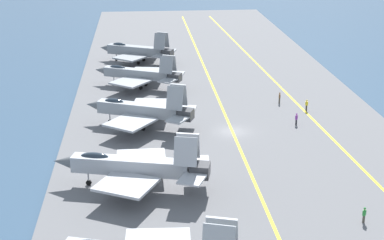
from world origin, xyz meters
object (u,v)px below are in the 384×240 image
Objects in this scene: parked_jet_second at (134,166)px; parked_jet_fourth at (139,74)px; crew_brown_vest at (280,97)px; crew_yellow_vest at (307,105)px; crew_purple_vest at (296,119)px; parked_jet_third at (141,110)px; parked_jet_fifth at (137,51)px; crew_green_vest at (364,214)px.

parked_jet_fourth is at bearing -1.32° from parked_jet_second.
crew_yellow_vest is (-3.72, -3.19, -0.04)m from crew_brown_vest.
crew_purple_vest is (17.47, -22.30, -1.68)m from parked_jet_second.
parked_jet_fourth is 9.00× the size of crew_yellow_vest.
parked_jet_fourth is at bearing 59.79° from crew_yellow_vest.
parked_jet_fourth reaches higher than crew_purple_vest.
parked_jet_third is 18.91m from parked_jet_fourth.
parked_jet_fifth is 34.76m from crew_brown_vest.
parked_jet_fifth is at bearing 18.51° from crew_green_vest.
parked_jet_fifth is 9.23× the size of crew_green_vest.
crew_yellow_vest is (5.73, -3.04, 0.00)m from crew_purple_vest.
parked_jet_second reaches higher than parked_jet_fifth.
parked_jet_second is at bearing 177.11° from parked_jet_third.
parked_jet_third reaches higher than crew_brown_vest.
parked_jet_fifth is 42.64m from crew_purple_vest.
parked_jet_second is 34.91m from crew_brown_vest.
crew_yellow_vest is at bearing -6.16° from crew_green_vest.
crew_brown_vest is 1.04× the size of crew_yellow_vest.
crew_purple_vest is at bearing -132.99° from parked_jet_fourth.
parked_jet_fourth is at bearing 63.68° from crew_brown_vest.
parked_jet_third is at bearing -179.43° from parked_jet_fifth.
parked_jet_third is 34.87m from crew_green_vest.
crew_purple_vest is 1.04× the size of crew_green_vest.
parked_jet_second is at bearing 179.38° from parked_jet_fifth.
parked_jet_fifth is at bearing 38.67° from crew_yellow_vest.
parked_jet_fourth is 28.36m from crew_yellow_vest.
crew_purple_vest and crew_yellow_vest have the same top height.
crew_purple_vest is at bearing 152.03° from crew_yellow_vest.
crew_purple_vest is (-36.67, -21.72, -1.39)m from parked_jet_fifth.
crew_yellow_vest is (4.66, -24.41, -1.57)m from parked_jet_third.
parked_jet_third is at bearing 36.86° from crew_green_vest.
crew_purple_vest is at bearing -179.11° from crew_brown_vest.
crew_brown_vest is (9.46, 0.15, 0.04)m from crew_purple_vest.
parked_jet_fourth reaches higher than crew_brown_vest.
parked_jet_second is at bearing 140.55° from crew_brown_vest.
parked_jet_third is 21.45m from crew_purple_vest.
parked_jet_fifth is at bearing 0.96° from parked_jet_fourth.
parked_jet_third reaches higher than parked_jet_fifth.
crew_green_vest is at bearing 173.84° from crew_yellow_vest.
crew_brown_vest is (8.38, -21.22, -1.54)m from parked_jet_third.
parked_jet_second is 28.38m from crew_purple_vest.
parked_jet_fourth is 51.29m from crew_green_vest.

